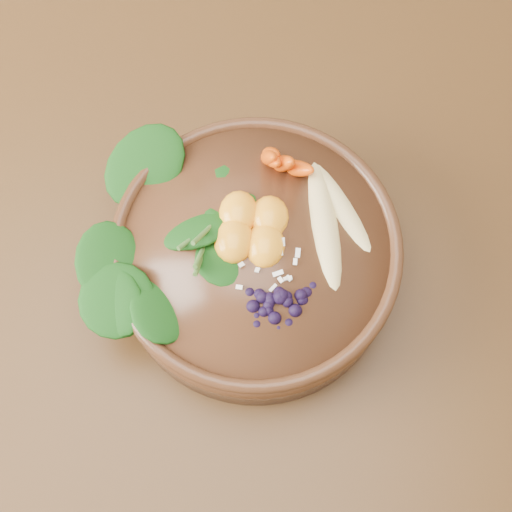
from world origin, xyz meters
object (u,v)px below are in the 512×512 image
at_px(stoneware_bowl, 256,259).
at_px(mandarin_cluster, 252,223).
at_px(carrot_cluster, 279,144).
at_px(banana_halves, 334,210).
at_px(kale_heap, 192,198).
at_px(dining_table, 69,282).
at_px(blueberry_pile, 281,293).

bearing_deg(stoneware_bowl, mandarin_cluster, 108.05).
distance_m(carrot_cluster, mandarin_cluster, 0.09).
relative_size(stoneware_bowl, banana_halves, 1.73).
relative_size(kale_heap, carrot_cluster, 2.38).
bearing_deg(kale_heap, dining_table, -166.78).
distance_m(dining_table, kale_heap, 0.27).
bearing_deg(mandarin_cluster, stoneware_bowl, -71.95).
height_order(kale_heap, blueberry_pile, kale_heap).
relative_size(kale_heap, mandarin_cluster, 2.07).
bearing_deg(mandarin_cluster, banana_halves, 14.64).
relative_size(kale_heap, blueberry_pile, 1.42).
relative_size(banana_halves, mandarin_cluster, 1.82).
distance_m(stoneware_bowl, blueberry_pile, 0.09).
bearing_deg(mandarin_cluster, kale_heap, 162.61).
bearing_deg(dining_table, blueberry_pile, -11.46).
bearing_deg(blueberry_pile, mandarin_cluster, 115.12).
bearing_deg(stoneware_bowl, carrot_cluster, 80.70).
distance_m(banana_halves, blueberry_pile, 0.11).
height_order(stoneware_bowl, banana_halves, banana_halves).
bearing_deg(kale_heap, carrot_cluster, 34.90).
relative_size(stoneware_bowl, blueberry_pile, 2.16).
height_order(stoneware_bowl, carrot_cluster, carrot_cluster).
bearing_deg(carrot_cluster, banana_halves, -66.94).
bearing_deg(dining_table, carrot_cluster, 21.28).
bearing_deg(kale_heap, blueberry_pile, -43.81).
xyz_separation_m(dining_table, blueberry_pile, (0.27, -0.06, 0.20)).
height_order(stoneware_bowl, blueberry_pile, blueberry_pile).
bearing_deg(carrot_cluster, dining_table, 176.89).
xyz_separation_m(dining_table, stoneware_bowl, (0.25, 0.00, 0.14)).
bearing_deg(stoneware_bowl, kale_heap, 151.26).
bearing_deg(banana_halves, dining_table, 163.16).
bearing_deg(carrot_cluster, kale_heap, -169.49).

